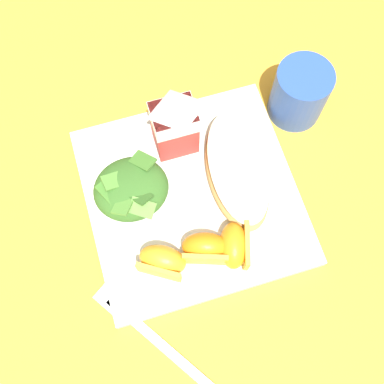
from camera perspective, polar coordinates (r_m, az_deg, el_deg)
ground at (r=0.65m, az=0.00°, el=-0.78°), size 3.00×3.00×0.00m
white_plate at (r=0.65m, az=0.00°, el=-0.55°), size 0.28×0.28×0.02m
cheesy_pizza_bread at (r=0.63m, az=5.47°, el=2.63°), size 0.10×0.18×0.04m
green_salad_pile at (r=0.62m, az=-7.40°, el=0.37°), size 0.10×0.10×0.05m
milk_carton at (r=0.62m, az=-1.73°, el=8.42°), size 0.06×0.05×0.11m
orange_wedge_front at (r=0.59m, az=-3.63°, el=-8.37°), size 0.07×0.06×0.04m
orange_wedge_middle at (r=0.60m, az=1.63°, el=-6.80°), size 0.07×0.05×0.04m
orange_wedge_rear at (r=0.60m, az=5.22°, el=-6.45°), size 0.05×0.07×0.04m
metal_fork at (r=0.62m, az=-5.80°, el=-16.23°), size 0.12×0.17×0.01m
drinking_blue_cup at (r=0.69m, az=12.87°, el=11.57°), size 0.08×0.08×0.09m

